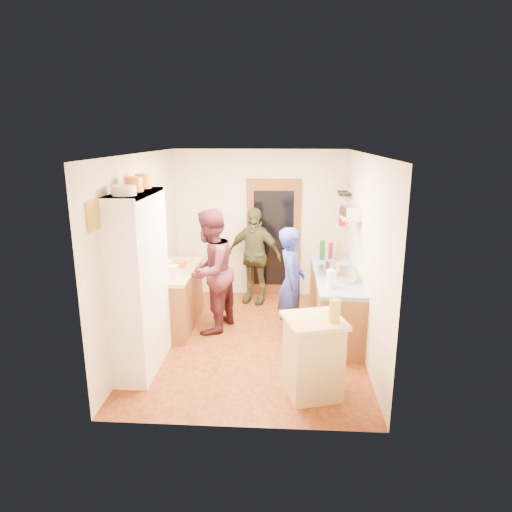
# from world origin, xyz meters

# --- Properties ---
(floor) EXTENTS (3.00, 4.00, 0.02)m
(floor) POSITION_xyz_m (0.00, 0.00, -0.01)
(floor) COLOR brown
(floor) RESTS_ON ground
(ceiling) EXTENTS (3.00, 4.00, 0.02)m
(ceiling) POSITION_xyz_m (0.00, 0.00, 2.61)
(ceiling) COLOR silver
(ceiling) RESTS_ON ground
(wall_back) EXTENTS (3.00, 0.02, 2.60)m
(wall_back) POSITION_xyz_m (0.00, 2.01, 1.30)
(wall_back) COLOR silver
(wall_back) RESTS_ON ground
(wall_front) EXTENTS (3.00, 0.02, 2.60)m
(wall_front) POSITION_xyz_m (0.00, -2.01, 1.30)
(wall_front) COLOR silver
(wall_front) RESTS_ON ground
(wall_left) EXTENTS (0.02, 4.00, 2.60)m
(wall_left) POSITION_xyz_m (-1.51, 0.00, 1.30)
(wall_left) COLOR silver
(wall_left) RESTS_ON ground
(wall_right) EXTENTS (0.02, 4.00, 2.60)m
(wall_right) POSITION_xyz_m (1.51, 0.00, 1.30)
(wall_right) COLOR silver
(wall_right) RESTS_ON ground
(door_frame) EXTENTS (0.95, 0.06, 2.10)m
(door_frame) POSITION_xyz_m (0.25, 1.97, 1.05)
(door_frame) COLOR brown
(door_frame) RESTS_ON ground
(door_glass) EXTENTS (0.70, 0.02, 1.70)m
(door_glass) POSITION_xyz_m (0.25, 1.94, 1.05)
(door_glass) COLOR black
(door_glass) RESTS_ON door_frame
(hutch_body) EXTENTS (0.40, 1.20, 2.20)m
(hutch_body) POSITION_xyz_m (-1.30, -0.80, 1.10)
(hutch_body) COLOR white
(hutch_body) RESTS_ON ground
(hutch_top_shelf) EXTENTS (0.40, 1.14, 0.04)m
(hutch_top_shelf) POSITION_xyz_m (-1.30, -0.80, 2.18)
(hutch_top_shelf) COLOR white
(hutch_top_shelf) RESTS_ON hutch_body
(plate_stack) EXTENTS (0.26, 0.26, 0.11)m
(plate_stack) POSITION_xyz_m (-1.30, -1.11, 2.25)
(plate_stack) COLOR white
(plate_stack) RESTS_ON hutch_top_shelf
(orange_pot_a) EXTENTS (0.21, 0.21, 0.17)m
(orange_pot_a) POSITION_xyz_m (-1.30, -0.77, 2.28)
(orange_pot_a) COLOR orange
(orange_pot_a) RESTS_ON hutch_top_shelf
(orange_pot_b) EXTENTS (0.20, 0.20, 0.17)m
(orange_pot_b) POSITION_xyz_m (-1.30, -0.42, 2.29)
(orange_pot_b) COLOR orange
(orange_pot_b) RESTS_ON hutch_top_shelf
(left_counter_base) EXTENTS (0.60, 1.40, 0.85)m
(left_counter_base) POSITION_xyz_m (-1.20, 0.45, 0.42)
(left_counter_base) COLOR brown
(left_counter_base) RESTS_ON ground
(left_counter_top) EXTENTS (0.64, 1.44, 0.05)m
(left_counter_top) POSITION_xyz_m (-1.20, 0.45, 0.88)
(left_counter_top) COLOR tan
(left_counter_top) RESTS_ON left_counter_base
(toaster) EXTENTS (0.25, 0.17, 0.18)m
(toaster) POSITION_xyz_m (-1.15, 0.01, 0.99)
(toaster) COLOR white
(toaster) RESTS_ON left_counter_top
(kettle) EXTENTS (0.17, 0.17, 0.18)m
(kettle) POSITION_xyz_m (-1.25, 0.27, 0.99)
(kettle) COLOR white
(kettle) RESTS_ON left_counter_top
(orange_bowl) EXTENTS (0.24, 0.24, 0.08)m
(orange_bowl) POSITION_xyz_m (-1.12, 0.58, 0.94)
(orange_bowl) COLOR orange
(orange_bowl) RESTS_ON left_counter_top
(chopping_board) EXTENTS (0.35, 0.30, 0.02)m
(chopping_board) POSITION_xyz_m (-1.18, 0.95, 0.91)
(chopping_board) COLOR tan
(chopping_board) RESTS_ON left_counter_top
(right_counter_base) EXTENTS (0.60, 2.20, 0.84)m
(right_counter_base) POSITION_xyz_m (1.20, 0.50, 0.42)
(right_counter_base) COLOR brown
(right_counter_base) RESTS_ON ground
(right_counter_top) EXTENTS (0.62, 2.22, 0.06)m
(right_counter_top) POSITION_xyz_m (1.20, 0.50, 0.87)
(right_counter_top) COLOR #1840AD
(right_counter_top) RESTS_ON right_counter_base
(hob) EXTENTS (0.55, 0.58, 0.04)m
(hob) POSITION_xyz_m (1.20, 0.42, 0.92)
(hob) COLOR silver
(hob) RESTS_ON right_counter_top
(pot_on_hob) EXTENTS (0.20, 0.20, 0.13)m
(pot_on_hob) POSITION_xyz_m (1.15, 0.46, 1.01)
(pot_on_hob) COLOR silver
(pot_on_hob) RESTS_ON hob
(bottle_a) EXTENTS (0.10, 0.10, 0.31)m
(bottle_a) POSITION_xyz_m (1.05, 1.14, 1.06)
(bottle_a) COLOR #143F14
(bottle_a) RESTS_ON right_counter_top
(bottle_b) EXTENTS (0.08, 0.08, 0.28)m
(bottle_b) POSITION_xyz_m (1.18, 1.12, 1.04)
(bottle_b) COLOR #591419
(bottle_b) RESTS_ON right_counter_top
(bottle_c) EXTENTS (0.08, 0.08, 0.30)m
(bottle_c) POSITION_xyz_m (1.31, 1.18, 1.05)
(bottle_c) COLOR olive
(bottle_c) RESTS_ON right_counter_top
(paper_towel) EXTENTS (0.12, 0.12, 0.24)m
(paper_towel) POSITION_xyz_m (1.05, -0.28, 1.02)
(paper_towel) COLOR white
(paper_towel) RESTS_ON right_counter_top
(mixing_bowl) EXTENTS (0.29, 0.29, 0.11)m
(mixing_bowl) POSITION_xyz_m (1.30, 0.00, 0.96)
(mixing_bowl) COLOR silver
(mixing_bowl) RESTS_ON right_counter_top
(island_base) EXTENTS (0.68, 0.68, 0.86)m
(island_base) POSITION_xyz_m (0.78, -1.33, 0.43)
(island_base) COLOR tan
(island_base) RESTS_ON ground
(island_top) EXTENTS (0.77, 0.77, 0.05)m
(island_top) POSITION_xyz_m (0.78, -1.33, 0.89)
(island_top) COLOR tan
(island_top) RESTS_ON island_base
(cutting_board) EXTENTS (0.41, 0.36, 0.02)m
(cutting_board) POSITION_xyz_m (0.72, -1.29, 0.90)
(cutting_board) COLOR white
(cutting_board) RESTS_ON island_top
(oil_jar) EXTENTS (0.15, 0.15, 0.25)m
(oil_jar) POSITION_xyz_m (0.98, -1.39, 1.03)
(oil_jar) COLOR #AD9E2D
(oil_jar) RESTS_ON island_top
(pan_rail) EXTENTS (0.02, 0.65, 0.02)m
(pan_rail) POSITION_xyz_m (1.46, 1.52, 2.05)
(pan_rail) COLOR silver
(pan_rail) RESTS_ON wall_right
(pan_hang_a) EXTENTS (0.18, 0.18, 0.05)m
(pan_hang_a) POSITION_xyz_m (1.40, 1.35, 1.92)
(pan_hang_a) COLOR black
(pan_hang_a) RESTS_ON pan_rail
(pan_hang_b) EXTENTS (0.16, 0.16, 0.05)m
(pan_hang_b) POSITION_xyz_m (1.40, 1.55, 1.90)
(pan_hang_b) COLOR black
(pan_hang_b) RESTS_ON pan_rail
(pan_hang_c) EXTENTS (0.17, 0.17, 0.05)m
(pan_hang_c) POSITION_xyz_m (1.40, 1.75, 1.91)
(pan_hang_c) COLOR black
(pan_hang_c) RESTS_ON pan_rail
(wall_shelf) EXTENTS (0.26, 0.42, 0.03)m
(wall_shelf) POSITION_xyz_m (1.37, 0.45, 1.70)
(wall_shelf) COLOR tan
(wall_shelf) RESTS_ON wall_right
(radio) EXTENTS (0.27, 0.33, 0.15)m
(radio) POSITION_xyz_m (1.37, 0.45, 1.79)
(radio) COLOR silver
(radio) RESTS_ON wall_shelf
(ext_bracket) EXTENTS (0.06, 0.10, 0.04)m
(ext_bracket) POSITION_xyz_m (1.47, 1.70, 1.45)
(ext_bracket) COLOR black
(ext_bracket) RESTS_ON wall_right
(fire_extinguisher) EXTENTS (0.11, 0.11, 0.32)m
(fire_extinguisher) POSITION_xyz_m (1.41, 1.70, 1.50)
(fire_extinguisher) COLOR red
(fire_extinguisher) RESTS_ON wall_right
(picture_frame) EXTENTS (0.03, 0.25, 0.30)m
(picture_frame) POSITION_xyz_m (-1.48, -1.55, 2.05)
(picture_frame) COLOR gold
(picture_frame) RESTS_ON wall_left
(person_hob) EXTENTS (0.41, 0.60, 1.60)m
(person_hob) POSITION_xyz_m (0.58, 0.20, 0.80)
(person_hob) COLOR #273298
(person_hob) RESTS_ON ground
(person_left) EXTENTS (0.94, 1.07, 1.83)m
(person_left) POSITION_xyz_m (-0.58, 0.36, 0.91)
(person_left) COLOR #471D28
(person_left) RESTS_ON ground
(person_back) EXTENTS (1.05, 0.68, 1.66)m
(person_back) POSITION_xyz_m (-0.06, 1.57, 0.83)
(person_back) COLOR #3A3B25
(person_back) RESTS_ON ground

